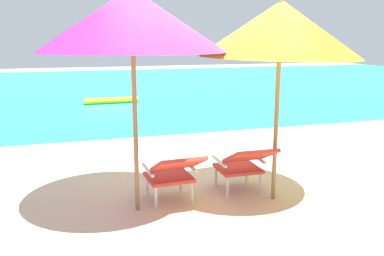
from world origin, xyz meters
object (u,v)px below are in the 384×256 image
(swim_buoy, at_px, (111,100))
(beach_umbrella_right, at_px, (280,29))
(lounge_chair_left, at_px, (173,171))
(beach_umbrella_left, at_px, (132,20))
(lounge_chair_right, at_px, (244,163))

(swim_buoy, distance_m, beach_umbrella_right, 8.43)
(lounge_chair_left, bearing_deg, swim_buoy, 88.45)
(beach_umbrella_left, xyz_separation_m, beach_umbrella_right, (1.63, -0.15, -0.08))
(swim_buoy, relative_size, lounge_chair_right, 1.81)
(lounge_chair_left, relative_size, beach_umbrella_right, 0.37)
(lounge_chair_left, distance_m, beach_umbrella_right, 2.01)
(lounge_chair_left, height_order, lounge_chair_right, same)
(lounge_chair_left, bearing_deg, beach_umbrella_right, -8.92)
(lounge_chair_left, xyz_separation_m, beach_umbrella_left, (-0.43, -0.03, 1.68))
(swim_buoy, height_order, lounge_chair_right, lounge_chair_right)
(lounge_chair_left, height_order, beach_umbrella_right, beach_umbrella_right)
(lounge_chair_left, relative_size, lounge_chair_right, 1.01)
(swim_buoy, height_order, beach_umbrella_left, beach_umbrella_left)
(swim_buoy, relative_size, beach_umbrella_left, 0.57)
(swim_buoy, bearing_deg, lounge_chair_right, -84.92)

